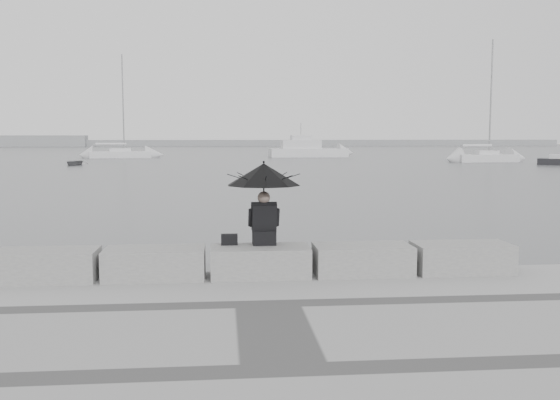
{
  "coord_description": "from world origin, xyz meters",
  "views": [
    {
      "loc": [
        -0.59,
        -10.46,
        2.81
      ],
      "look_at": [
        0.64,
        3.0,
        1.4
      ],
      "focal_mm": 40.0,
      "sensor_mm": 36.0,
      "label": 1
    }
  ],
  "objects": [
    {
      "name": "dinghy",
      "position": [
        -14.63,
        50.09,
        0.26
      ],
      "size": [
        3.17,
        1.56,
        0.52
      ],
      "primitive_type": "imported",
      "rotation": [
        0.0,
        0.0,
        -0.09
      ],
      "color": "gray",
      "rests_on": "ground"
    },
    {
      "name": "distant_landmass",
      "position": [
        -8.14,
        154.51,
        0.9
      ],
      "size": [
        180.0,
        8.0,
        2.8
      ],
      "color": "gray",
      "rests_on": "ground"
    },
    {
      "name": "seated_person",
      "position": [
        0.08,
        -0.24,
        2.02
      ],
      "size": [
        1.24,
        1.24,
        1.39
      ],
      "rotation": [
        0.0,
        0.0,
        0.04
      ],
      "color": "black",
      "rests_on": "stone_block_centre"
    },
    {
      "name": "sailboat_left",
      "position": [
        -13.4,
        69.43,
        0.53
      ],
      "size": [
        7.71,
        3.48,
        12.9
      ],
      "rotation": [
        0.0,
        0.0,
        0.15
      ],
      "color": "silver",
      "rests_on": "ground"
    },
    {
      "name": "sailboat_right",
      "position": [
        27.22,
        53.61,
        0.54
      ],
      "size": [
        6.96,
        3.21,
        12.9
      ],
      "rotation": [
        0.0,
        0.0,
        0.12
      ],
      "color": "silver",
      "rests_on": "ground"
    },
    {
      "name": "ground",
      "position": [
        0.0,
        0.0,
        0.0
      ],
      "size": [
        360.0,
        360.0,
        0.0
      ],
      "primitive_type": "plane",
      "color": "#4A4C4F",
      "rests_on": "ground"
    },
    {
      "name": "stone_block_left",
      "position": [
        -1.7,
        -0.45,
        0.75
      ],
      "size": [
        1.6,
        0.8,
        0.5
      ],
      "primitive_type": "cube",
      "color": "slate",
      "rests_on": "promenade"
    },
    {
      "name": "stone_block_far_left",
      "position": [
        -3.4,
        -0.45,
        0.75
      ],
      "size": [
        1.6,
        0.8,
        0.5
      ],
      "primitive_type": "cube",
      "color": "slate",
      "rests_on": "promenade"
    },
    {
      "name": "stone_block_centre",
      "position": [
        0.0,
        -0.45,
        0.75
      ],
      "size": [
        1.6,
        0.8,
        0.5
      ],
      "primitive_type": "cube",
      "color": "slate",
      "rests_on": "promenade"
    },
    {
      "name": "stone_block_far_right",
      "position": [
        3.4,
        -0.45,
        0.75
      ],
      "size": [
        1.6,
        0.8,
        0.5
      ],
      "primitive_type": "cube",
      "color": "slate",
      "rests_on": "promenade"
    },
    {
      "name": "bag",
      "position": [
        -0.5,
        -0.22,
        1.09
      ],
      "size": [
        0.27,
        0.16,
        0.18
      ],
      "primitive_type": "cube",
      "color": "black",
      "rests_on": "stone_block_centre"
    },
    {
      "name": "motor_cruiser",
      "position": [
        10.54,
        70.36,
        0.89
      ],
      "size": [
        10.34,
        3.62,
        4.5
      ],
      "rotation": [
        0.0,
        0.0,
        0.08
      ],
      "color": "silver",
      "rests_on": "ground"
    },
    {
      "name": "stone_block_right",
      "position": [
        1.7,
        -0.45,
        0.75
      ],
      "size": [
        1.6,
        0.8,
        0.5
      ],
      "primitive_type": "cube",
      "color": "slate",
      "rests_on": "promenade"
    }
  ]
}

